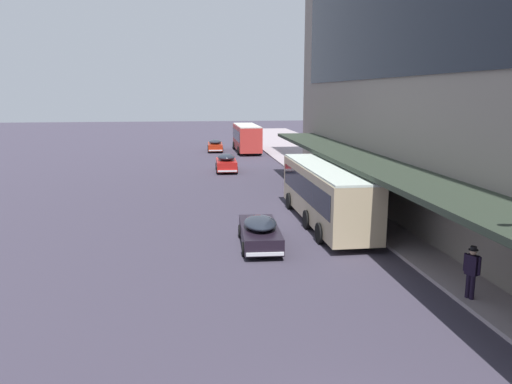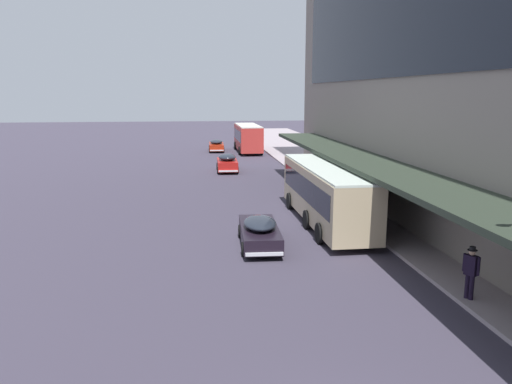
% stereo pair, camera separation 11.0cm
% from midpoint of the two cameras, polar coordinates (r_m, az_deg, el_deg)
% --- Properties ---
extents(transit_bus_kerbside_front, '(2.70, 11.28, 3.19)m').
position_cam_midpoint_polar(transit_bus_kerbside_front, '(27.25, 8.09, 0.09)').
color(transit_bus_kerbside_front, tan).
rests_on(transit_bus_kerbside_front, ground).
extents(transit_bus_kerbside_rear, '(2.80, 9.15, 3.28)m').
position_cam_midpoint_polar(transit_bus_kerbside_rear, '(60.43, -0.87, 6.36)').
color(transit_bus_kerbside_rear, '#B8322D').
rests_on(transit_bus_kerbside_rear, ground).
extents(sedan_second_near, '(1.96, 4.87, 1.45)m').
position_cam_midpoint_polar(sedan_second_near, '(61.55, -4.50, 5.33)').
color(sedan_second_near, '#A92610').
rests_on(sedan_second_near, ground).
extents(sedan_lead_mid, '(2.00, 4.45, 1.65)m').
position_cam_midpoint_polar(sedan_lead_mid, '(45.50, -3.24, 3.36)').
color(sedan_lead_mid, '#AD1A16').
rests_on(sedan_lead_mid, ground).
extents(sedan_second_mid, '(2.00, 4.96, 1.43)m').
position_cam_midpoint_polar(sedan_second_mid, '(23.33, 0.54, -4.51)').
color(sedan_second_mid, black).
rests_on(sedan_second_mid, ground).
extents(pedestrian_at_kerb, '(0.40, 0.56, 1.86)m').
position_cam_midpoint_polar(pedestrian_at_kerb, '(18.56, 23.50, -8.19)').
color(pedestrian_at_kerb, black).
rests_on(pedestrian_at_kerb, sidewalk_kerb).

